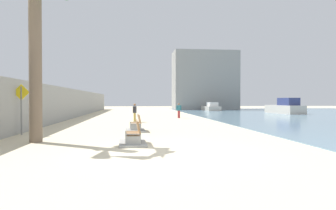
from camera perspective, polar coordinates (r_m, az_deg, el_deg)
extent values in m
plane|color=beige|center=(28.76, -4.31, -2.70)|extent=(120.00, 120.00, 0.00)
cube|color=#9E9E99|center=(29.44, -19.07, 0.20)|extent=(0.80, 64.00, 2.93)
cylinder|color=#7A6651|center=(14.27, -23.75, 7.05)|extent=(0.54, 0.54, 6.71)
cube|color=#9E9E99|center=(11.92, -6.60, -6.65)|extent=(0.61, 0.22, 0.50)
cube|color=#9E9E99|center=(13.31, -6.78, -5.85)|extent=(0.61, 0.22, 0.50)
cube|color=#997047|center=(12.59, -6.70, -5.31)|extent=(0.56, 1.62, 0.06)
cube|color=#997047|center=(12.57, -5.65, -4.04)|extent=(0.22, 1.61, 0.50)
cube|color=#9E9E99|center=(12.64, -6.69, -7.16)|extent=(1.18, 2.14, 0.08)
cube|color=#9E9E99|center=(17.17, -6.09, -4.32)|extent=(0.61, 0.23, 0.50)
cube|color=#9E9E99|center=(18.56, -6.28, -3.93)|extent=(0.61, 0.23, 0.50)
cube|color=#997047|center=(17.85, -6.19, -3.47)|extent=(0.57, 1.62, 0.06)
cube|color=#997047|center=(17.84, -5.45, -2.57)|extent=(0.23, 1.61, 0.50)
cube|color=#9E9E99|center=(17.89, -6.18, -4.78)|extent=(1.19, 2.15, 0.08)
cylinder|color=gold|center=(24.98, -6.38, -2.37)|extent=(0.12, 0.12, 0.76)
cylinder|color=gold|center=(25.10, -6.23, -2.35)|extent=(0.12, 0.12, 0.76)
cube|color=#333338|center=(25.01, -6.31, -0.87)|extent=(0.31, 0.37, 0.54)
sphere|color=#936B4C|center=(25.00, -6.31, 0.06)|extent=(0.21, 0.21, 0.21)
cylinder|color=#333338|center=(24.82, -6.56, -0.82)|extent=(0.09, 0.09, 0.49)
cylinder|color=#333338|center=(25.20, -6.06, -0.79)|extent=(0.09, 0.09, 0.49)
cylinder|color=#B22D33|center=(30.52, 1.94, -1.78)|extent=(0.12, 0.12, 0.75)
cylinder|color=#B22D33|center=(30.55, 2.18, -1.78)|extent=(0.12, 0.12, 0.75)
cube|color=teal|center=(30.51, 2.06, -0.57)|extent=(0.34, 0.21, 0.53)
sphere|color=#936B4C|center=(30.51, 2.06, 0.18)|extent=(0.20, 0.20, 0.20)
cylinder|color=teal|center=(30.46, 1.66, -0.52)|extent=(0.09, 0.09, 0.48)
cylinder|color=teal|center=(30.56, 2.46, -0.52)|extent=(0.09, 0.09, 0.48)
cube|color=beige|center=(52.25, 8.09, -0.62)|extent=(2.44, 4.87, 0.74)
cube|color=white|center=(51.56, 8.34, 0.14)|extent=(1.63, 2.18, 0.68)
cube|color=beige|center=(43.45, 21.07, -0.76)|extent=(2.68, 6.67, 1.09)
cube|color=navy|center=(42.59, 21.76, 0.60)|extent=(1.78, 2.97, 0.99)
cylinder|color=slate|center=(17.53, -25.94, -0.97)|extent=(0.08, 0.08, 2.53)
cube|color=yellow|center=(17.52, -25.96, 2.18)|extent=(0.85, 0.03, 0.85)
cube|color=gray|center=(58.30, 6.93, 4.55)|extent=(12.00, 6.00, 11.02)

